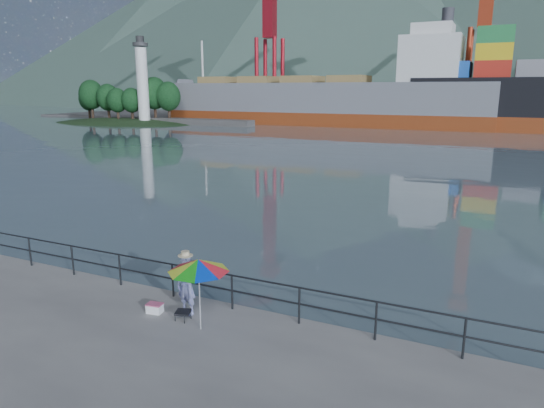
{
  "coord_description": "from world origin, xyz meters",
  "views": [
    {
      "loc": [
        9.29,
        -9.08,
        5.97
      ],
      "look_at": [
        2.2,
        6.0,
        2.0
      ],
      "focal_mm": 32.0,
      "sensor_mm": 36.0,
      "label": 1
    }
  ],
  "objects_px": {
    "beach_umbrella": "(198,265)",
    "cooler_bag": "(155,309)",
    "fisherman": "(187,285)",
    "bulk_carrier": "(330,100)"
  },
  "relations": [
    {
      "from": "fisherman",
      "to": "cooler_bag",
      "type": "bearing_deg",
      "value": -154.05
    },
    {
      "from": "fisherman",
      "to": "bulk_carrier",
      "type": "relative_size",
      "value": 0.03
    },
    {
      "from": "fisherman",
      "to": "bulk_carrier",
      "type": "xyz_separation_m",
      "value": [
        -20.32,
        72.67,
        3.22
      ]
    },
    {
      "from": "beach_umbrella",
      "to": "cooler_bag",
      "type": "distance_m",
      "value": 2.32
    },
    {
      "from": "cooler_bag",
      "to": "bulk_carrier",
      "type": "distance_m",
      "value": 75.67
    },
    {
      "from": "fisherman",
      "to": "beach_umbrella",
      "type": "xyz_separation_m",
      "value": [
        0.81,
        -0.6,
        0.9
      ]
    },
    {
      "from": "beach_umbrella",
      "to": "cooler_bag",
      "type": "xyz_separation_m",
      "value": [
        -1.65,
        0.25,
        -1.6
      ]
    },
    {
      "from": "fisherman",
      "to": "cooler_bag",
      "type": "distance_m",
      "value": 1.15
    },
    {
      "from": "beach_umbrella",
      "to": "bulk_carrier",
      "type": "bearing_deg",
      "value": 106.09
    },
    {
      "from": "fisherman",
      "to": "bulk_carrier",
      "type": "distance_m",
      "value": 75.53
    }
  ]
}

